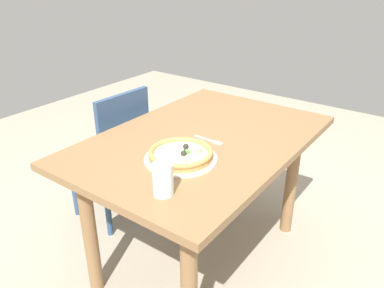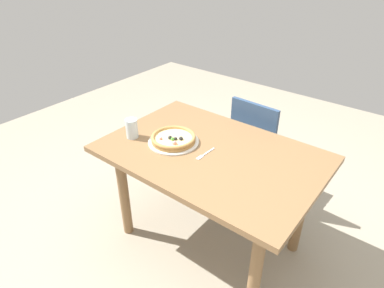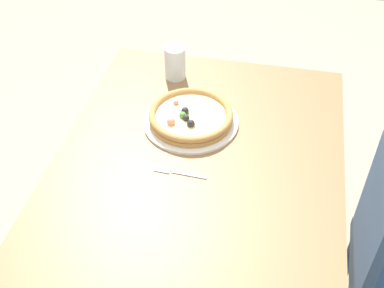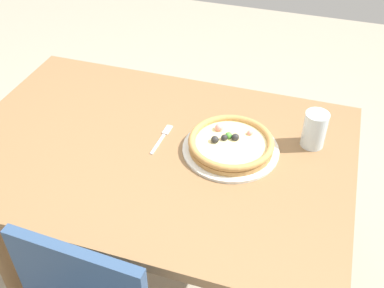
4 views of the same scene
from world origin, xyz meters
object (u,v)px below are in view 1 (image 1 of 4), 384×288
at_px(dining_table, 202,157).
at_px(plate, 181,159).
at_px(chair_near, 114,151).
at_px(pizza, 181,154).
at_px(fork, 210,140).
at_px(drinking_glass, 163,179).

bearing_deg(dining_table, plate, 13.69).
xyz_separation_m(dining_table, chair_near, (0.00, -0.66, -0.16)).
relative_size(chair_near, pizza, 3.08).
distance_m(plate, pizza, 0.03).
xyz_separation_m(fork, drinking_glass, (0.50, 0.12, 0.06)).
bearing_deg(drinking_glass, fork, -166.57).
height_order(plate, pizza, pizza).
height_order(pizza, fork, pizza).
bearing_deg(fork, drinking_glass, -73.98).
distance_m(fork, drinking_glass, 0.52).
distance_m(dining_table, chair_near, 0.68).
distance_m(dining_table, plate, 0.29).
distance_m(pizza, fork, 0.24).
height_order(chair_near, drinking_glass, drinking_glass).
relative_size(dining_table, plate, 4.10).
bearing_deg(plate, drinking_glass, 24.19).
bearing_deg(pizza, plate, -46.03).
bearing_deg(plate, dining_table, -166.31).
height_order(dining_table, pizza, pizza).
bearing_deg(dining_table, chair_near, -89.72).
bearing_deg(pizza, fork, -178.93).
distance_m(chair_near, pizza, 0.83).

